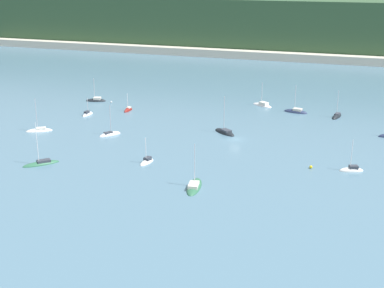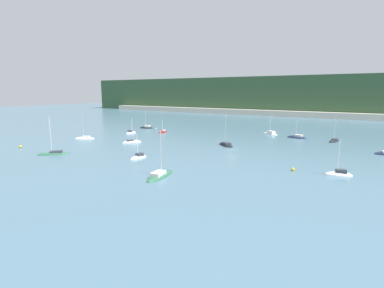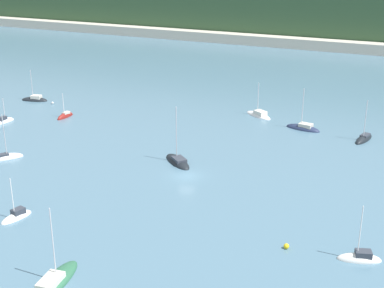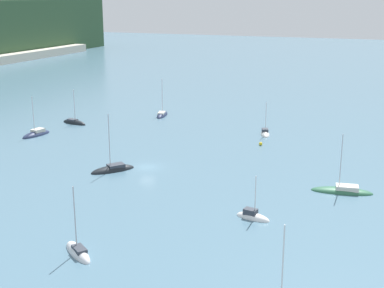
{
  "view_description": "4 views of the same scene",
  "coord_description": "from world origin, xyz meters",
  "px_view_note": "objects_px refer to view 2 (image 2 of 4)",
  "views": [
    {
      "loc": [
        30.11,
        -122.61,
        40.9
      ],
      "look_at": [
        -6.74,
        -13.3,
        2.3
      ],
      "focal_mm": 50.0,
      "sensor_mm": 36.0,
      "label": 1
    },
    {
      "loc": [
        34.2,
        -74.78,
        15.88
      ],
      "look_at": [
        -10.64,
        -3.64,
        1.04
      ],
      "focal_mm": 28.0,
      "sensor_mm": 36.0,
      "label": 2
    },
    {
      "loc": [
        34.05,
        -68.94,
        33.57
      ],
      "look_at": [
        -1.38,
        4.84,
        3.52
      ],
      "focal_mm": 50.0,
      "sensor_mm": 36.0,
      "label": 3
    },
    {
      "loc": [
        -76.3,
        -38.67,
        27.66
      ],
      "look_at": [
        12.54,
        -3.08,
        1.1
      ],
      "focal_mm": 50.0,
      "sensor_mm": 36.0,
      "label": 4
    }
  ],
  "objects_px": {
    "sailboat_12": "(334,141)",
    "sailboat_8": "(297,138)",
    "mooring_buoy_0": "(156,129)",
    "sailboat_0": "(85,139)",
    "sailboat_7": "(132,143)",
    "sailboat_1": "(131,133)",
    "sailboat_11": "(54,154)",
    "sailboat_13": "(147,128)",
    "mooring_buoy_2": "(293,169)",
    "sailboat_2": "(163,133)",
    "sailboat_5": "(226,145)",
    "sailboat_6": "(139,158)",
    "sailboat_4": "(270,134)",
    "mooring_buoy_1": "(20,147)",
    "sailboat_9": "(160,176)",
    "sailboat_3": "(339,175)"
  },
  "relations": [
    {
      "from": "sailboat_4",
      "to": "sailboat_12",
      "type": "distance_m",
      "value": 23.39
    },
    {
      "from": "mooring_buoy_2",
      "to": "sailboat_2",
      "type": "bearing_deg",
      "value": 151.53
    },
    {
      "from": "sailboat_2",
      "to": "sailboat_7",
      "type": "distance_m",
      "value": 24.32
    },
    {
      "from": "sailboat_1",
      "to": "mooring_buoy_0",
      "type": "relative_size",
      "value": 10.84
    },
    {
      "from": "sailboat_11",
      "to": "sailboat_13",
      "type": "height_order",
      "value": "sailboat_11"
    },
    {
      "from": "sailboat_1",
      "to": "mooring_buoy_1",
      "type": "xyz_separation_m",
      "value": [
        -5.96,
        -38.46,
        0.26
      ]
    },
    {
      "from": "sailboat_4",
      "to": "mooring_buoy_1",
      "type": "height_order",
      "value": "sailboat_4"
    },
    {
      "from": "sailboat_4",
      "to": "mooring_buoy_1",
      "type": "xyz_separation_m",
      "value": [
        -51.52,
        -65.4,
        0.23
      ]
    },
    {
      "from": "sailboat_4",
      "to": "sailboat_13",
      "type": "relative_size",
      "value": 0.95
    },
    {
      "from": "sailboat_9",
      "to": "mooring_buoy_1",
      "type": "xyz_separation_m",
      "value": [
        -51.71,
        1.78,
        0.27
      ]
    },
    {
      "from": "sailboat_1",
      "to": "sailboat_4",
      "type": "bearing_deg",
      "value": -53.35
    },
    {
      "from": "sailboat_7",
      "to": "mooring_buoy_2",
      "type": "bearing_deg",
      "value": -62.89
    },
    {
      "from": "sailboat_8",
      "to": "mooring_buoy_1",
      "type": "relative_size",
      "value": 12.21
    },
    {
      "from": "sailboat_12",
      "to": "sailboat_8",
      "type": "bearing_deg",
      "value": -84.52
    },
    {
      "from": "sailboat_8",
      "to": "sailboat_1",
      "type": "bearing_deg",
      "value": 30.87
    },
    {
      "from": "sailboat_1",
      "to": "sailboat_5",
      "type": "height_order",
      "value": "sailboat_5"
    },
    {
      "from": "sailboat_0",
      "to": "sailboat_7",
      "type": "xyz_separation_m",
      "value": [
        19.04,
        2.68,
        -0.01
      ]
    },
    {
      "from": "sailboat_7",
      "to": "sailboat_8",
      "type": "bearing_deg",
      "value": -12.56
    },
    {
      "from": "sailboat_1",
      "to": "sailboat_7",
      "type": "bearing_deg",
      "value": -129.64
    },
    {
      "from": "sailboat_12",
      "to": "sailboat_4",
      "type": "bearing_deg",
      "value": -93.11
    },
    {
      "from": "sailboat_3",
      "to": "sailboat_4",
      "type": "xyz_separation_m",
      "value": [
        -28.73,
        48.33,
        0.02
      ]
    },
    {
      "from": "sailboat_6",
      "to": "mooring_buoy_1",
      "type": "height_order",
      "value": "sailboat_6"
    },
    {
      "from": "sailboat_8",
      "to": "mooring_buoy_2",
      "type": "distance_m",
      "value": 45.91
    },
    {
      "from": "sailboat_5",
      "to": "sailboat_2",
      "type": "bearing_deg",
      "value": 17.83
    },
    {
      "from": "sailboat_4",
      "to": "sailboat_6",
      "type": "xyz_separation_m",
      "value": [
        -13.91,
        -57.57,
        -0.02
      ]
    },
    {
      "from": "sailboat_0",
      "to": "sailboat_2",
      "type": "xyz_separation_m",
      "value": [
        13.09,
        26.26,
        -0.02
      ]
    },
    {
      "from": "sailboat_4",
      "to": "sailboat_8",
      "type": "bearing_deg",
      "value": -171.79
    },
    {
      "from": "sailboat_13",
      "to": "mooring_buoy_2",
      "type": "xyz_separation_m",
      "value": [
        71.81,
        -38.4,
        0.21
      ]
    },
    {
      "from": "mooring_buoy_2",
      "to": "sailboat_6",
      "type": "bearing_deg",
      "value": -166.89
    },
    {
      "from": "sailboat_4",
      "to": "mooring_buoy_1",
      "type": "relative_size",
      "value": 10.47
    },
    {
      "from": "sailboat_8",
      "to": "mooring_buoy_0",
      "type": "xyz_separation_m",
      "value": [
        -56.46,
        -7.03,
        0.17
      ]
    },
    {
      "from": "sailboat_13",
      "to": "sailboat_1",
      "type": "bearing_deg",
      "value": 95.03
    },
    {
      "from": "mooring_buoy_0",
      "to": "mooring_buoy_1",
      "type": "height_order",
      "value": "mooring_buoy_1"
    },
    {
      "from": "sailboat_1",
      "to": "mooring_buoy_0",
      "type": "bearing_deg",
      "value": 6.41
    },
    {
      "from": "sailboat_1",
      "to": "sailboat_8",
      "type": "relative_size",
      "value": 0.66
    },
    {
      "from": "sailboat_7",
      "to": "sailboat_8",
      "type": "distance_m",
      "value": 55.93
    },
    {
      "from": "sailboat_0",
      "to": "sailboat_13",
      "type": "xyz_separation_m",
      "value": [
        -1.65,
        33.72,
        0.03
      ]
    },
    {
      "from": "sailboat_9",
      "to": "sailboat_1",
      "type": "bearing_deg",
      "value": 39.62
    },
    {
      "from": "sailboat_1",
      "to": "sailboat_3",
      "type": "distance_m",
      "value": 77.3
    },
    {
      "from": "sailboat_12",
      "to": "mooring_buoy_1",
      "type": "xyz_separation_m",
      "value": [
        -74.14,
        -59.44,
        0.3
      ]
    },
    {
      "from": "sailboat_12",
      "to": "sailboat_13",
      "type": "bearing_deg",
      "value": -74.32
    },
    {
      "from": "sailboat_1",
      "to": "sailboat_11",
      "type": "distance_m",
      "value": 40.13
    },
    {
      "from": "sailboat_5",
      "to": "sailboat_12",
      "type": "bearing_deg",
      "value": -97.93
    },
    {
      "from": "sailboat_0",
      "to": "mooring_buoy_0",
      "type": "relative_size",
      "value": 17.46
    },
    {
      "from": "sailboat_6",
      "to": "sailboat_7",
      "type": "relative_size",
      "value": 0.75
    },
    {
      "from": "mooring_buoy_0",
      "to": "sailboat_2",
      "type": "bearing_deg",
      "value": -37.38
    },
    {
      "from": "mooring_buoy_1",
      "to": "sailboat_7",
      "type": "bearing_deg",
      "value": 48.05
    },
    {
      "from": "sailboat_0",
      "to": "mooring_buoy_2",
      "type": "relative_size",
      "value": 14.68
    },
    {
      "from": "sailboat_5",
      "to": "sailboat_6",
      "type": "xyz_separation_m",
      "value": [
        -10.35,
        -26.58,
        0.04
      ]
    },
    {
      "from": "sailboat_1",
      "to": "sailboat_7",
      "type": "height_order",
      "value": "sailboat_7"
    }
  ]
}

